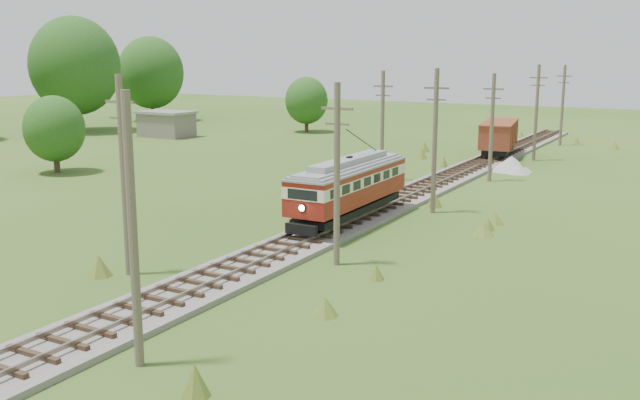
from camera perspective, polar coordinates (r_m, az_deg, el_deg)
The scene contains 17 objects.
railbed_main at distance 49.45m, azimuth 6.76°, elevation 0.27°, with size 3.60×96.00×0.57m.
streetcar at distance 41.62m, azimuth 2.36°, elevation 1.33°, with size 2.77×11.22×5.10m.
gondola at distance 70.71m, azimuth 14.12°, elevation 5.01°, with size 4.33×9.21×2.94m.
gravel_pile at distance 62.93m, azimuth 15.14°, elevation 2.77°, with size 3.61×3.83×1.31m.
utility_pole_r_1 at distance 22.83m, azimuth -14.75°, elevation -2.57°, with size 0.30×0.30×8.80m.
utility_pole_r_2 at distance 33.06m, azimuth 1.37°, elevation 2.17°, with size 1.60×0.30×8.60m.
utility_pole_r_3 at distance 44.84m, azimuth 9.17°, elevation 4.78°, with size 1.60×0.30×9.00m.
utility_pole_r_4 at distance 57.22m, azimuth 13.58°, elevation 5.74°, with size 1.60×0.30×8.40m.
utility_pole_r_5 at distance 69.65m, azimuth 16.93°, elevation 6.77°, with size 1.60×0.30×8.90m.
utility_pole_r_6 at distance 82.39m, azimuth 18.83°, elevation 7.25°, with size 1.60×0.30×8.70m.
utility_pole_l_a at distance 32.71m, azimuth -15.43°, elevation 2.01°, with size 1.60×0.30×9.00m.
utility_pole_l_b at distance 56.06m, azimuth 5.01°, elevation 6.01°, with size 1.60×0.30×8.60m.
tree_left_4 at distance 97.37m, azimuth -19.03°, elevation 10.11°, with size 11.34×11.34×14.61m.
tree_left_5 at distance 110.04m, azimuth -13.38°, elevation 9.88°, with size 9.66×9.66×12.44m.
tree_mid_a at distance 91.74m, azimuth -1.09°, elevation 7.96°, with size 5.46×5.46×7.03m.
tree_mid_c at distance 63.80m, azimuth -20.49°, elevation 5.36°, with size 5.04×5.04×6.49m.
shed at distance 88.53m, azimuth -12.19°, elevation 5.98°, with size 6.40×4.40×3.10m.
Camera 1 is at (18.72, -10.74, 9.84)m, focal length 40.00 mm.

